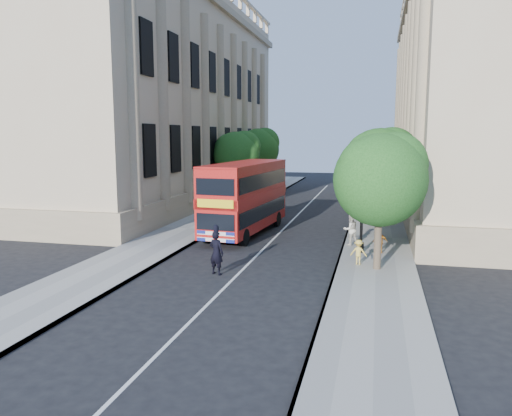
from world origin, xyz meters
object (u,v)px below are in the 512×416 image
Objects in this scene: box_van at (234,207)px; police_constable at (216,253)px; lamp_post at (362,205)px; double_decker_bus at (246,196)px; woman_pedestrian at (351,229)px.

police_constable is at bearing -77.08° from box_van.
box_van is (-7.90, 4.46, -1.02)m from lamp_post.
double_decker_bus is (-6.94, 3.73, -0.18)m from lamp_post.
double_decker_bus is 5.53× the size of woman_pedestrian.
lamp_post is at bearing 81.43° from woman_pedestrian.
double_decker_bus reaches higher than woman_pedestrian.
box_van is (-0.96, 0.73, -0.84)m from double_decker_bus.
lamp_post reaches higher than double_decker_bus.
box_van reaches higher than police_constable.
woman_pedestrian is at bearing -13.79° from double_decker_bus.
lamp_post is at bearing -28.35° from box_van.
box_van is at bearing -51.26° from woman_pedestrian.
lamp_post is 3.06× the size of woman_pedestrian.
double_decker_bus is 1.74× the size of box_van.
double_decker_bus reaches higher than police_constable.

